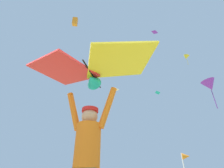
% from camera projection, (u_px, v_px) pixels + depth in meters
% --- Properties ---
extents(kite_flyer_person, '(0.81, 0.34, 1.92)m').
position_uv_depth(kite_flyer_person, '(87.00, 158.00, 2.22)').
color(kite_flyer_person, '#424751').
rests_on(kite_flyer_person, ground).
extents(held_stunt_kite, '(2.22, 1.17, 0.44)m').
position_uv_depth(held_stunt_kite, '(91.00, 69.00, 2.83)').
color(held_stunt_kite, black).
extents(distant_kite_orange_mid_left, '(0.72, 0.80, 0.92)m').
position_uv_depth(distant_kite_orange_mid_left, '(75.00, 22.00, 18.69)').
color(distant_kite_orange_mid_left, orange).
extents(distant_kite_teal_overhead_distant, '(0.99, 1.04, 0.50)m').
position_uv_depth(distant_kite_teal_overhead_distant, '(158.00, 92.00, 33.91)').
color(distant_kite_teal_overhead_distant, '#19B2AD').
extents(distant_kite_white_low_right, '(0.75, 0.75, 0.24)m').
position_uv_depth(distant_kite_white_low_right, '(116.00, 89.00, 22.19)').
color(distant_kite_white_low_right, white).
extents(distant_kite_yellow_high_left, '(1.24, 1.26, 2.42)m').
position_uv_depth(distant_kite_yellow_high_left, '(186.00, 57.00, 32.49)').
color(distant_kite_yellow_high_left, yellow).
extents(distant_kite_purple_mid_right, '(1.33, 1.30, 2.02)m').
position_uv_depth(distant_kite_purple_mid_right, '(210.00, 85.00, 11.04)').
color(distant_kite_purple_mid_right, purple).
extents(distant_kite_purple_far_center, '(0.89, 0.98, 0.56)m').
position_uv_depth(distant_kite_purple_far_center, '(155.00, 32.00, 27.38)').
color(distant_kite_purple_far_center, purple).
extents(marker_flag, '(0.30, 0.24, 1.78)m').
position_uv_depth(marker_flag, '(186.00, 160.00, 6.46)').
color(marker_flag, silver).
rests_on(marker_flag, ground).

